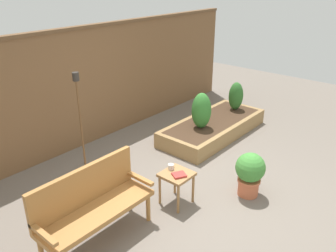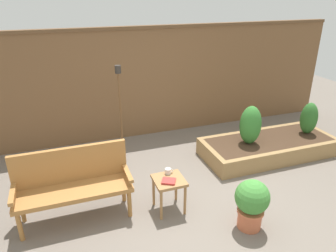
{
  "view_description": "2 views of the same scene",
  "coord_description": "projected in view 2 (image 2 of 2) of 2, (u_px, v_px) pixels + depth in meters",
  "views": [
    {
      "loc": [
        -3.49,
        -2.46,
        3.0
      ],
      "look_at": [
        0.29,
        0.78,
        0.78
      ],
      "focal_mm": 37.17,
      "sensor_mm": 36.0,
      "label": 1
    },
    {
      "loc": [
        -1.53,
        -3.24,
        2.77
      ],
      "look_at": [
        -0.06,
        0.9,
        0.87
      ],
      "focal_mm": 33.88,
      "sensor_mm": 36.0,
      "label": 2
    }
  ],
  "objects": [
    {
      "name": "shrub_near_bench",
      "position": [
        250.0,
        125.0,
        5.4
      ],
      "size": [
        0.37,
        0.37,
        0.68
      ],
      "color": "brown",
      "rests_on": "raised_planter_bed"
    },
    {
      "name": "ground_plane",
      "position": [
        194.0,
        208.0,
        4.37
      ],
      "size": [
        14.0,
        14.0,
        0.0
      ],
      "primitive_type": "plane",
      "color": "#70665B"
    },
    {
      "name": "cup_on_table",
      "position": [
        168.0,
        171.0,
        4.26
      ],
      "size": [
        0.11,
        0.08,
        0.08
      ],
      "color": "silver",
      "rests_on": "side_table"
    },
    {
      "name": "side_table",
      "position": [
        169.0,
        184.0,
        4.19
      ],
      "size": [
        0.4,
        0.4,
        0.48
      ],
      "color": "#9E7042",
      "rests_on": "ground_plane"
    },
    {
      "name": "tiki_torch",
      "position": [
        120.0,
        96.0,
        5.31
      ],
      "size": [
        0.1,
        0.1,
        1.64
      ],
      "color": "brown",
      "rests_on": "ground_plane"
    },
    {
      "name": "raised_planter_bed",
      "position": [
        268.0,
        147.0,
        5.73
      ],
      "size": [
        2.4,
        1.0,
        0.3
      ],
      "color": "#997547",
      "rests_on": "ground_plane"
    },
    {
      "name": "fence_back",
      "position": [
        142.0,
        83.0,
        6.18
      ],
      "size": [
        8.4,
        0.14,
        2.16
      ],
      "color": "brown",
      "rests_on": "ground_plane"
    },
    {
      "name": "book_on_table",
      "position": [
        169.0,
        181.0,
        4.08
      ],
      "size": [
        0.22,
        0.21,
        0.03
      ],
      "primitive_type": "cube",
      "rotation": [
        0.0,
        0.0,
        -0.5
      ],
      "color": "#B2332D",
      "rests_on": "side_table"
    },
    {
      "name": "garden_bench",
      "position": [
        73.0,
        179.0,
        4.03
      ],
      "size": [
        1.44,
        0.48,
        0.94
      ],
      "color": "#A87038",
      "rests_on": "ground_plane"
    },
    {
      "name": "shrub_far_corner",
      "position": [
        309.0,
        118.0,
        5.8
      ],
      "size": [
        0.3,
        0.3,
        0.6
      ],
      "color": "brown",
      "rests_on": "raised_planter_bed"
    },
    {
      "name": "potted_boxwood",
      "position": [
        252.0,
        202.0,
        3.87
      ],
      "size": [
        0.43,
        0.43,
        0.67
      ],
      "color": "#C66642",
      "rests_on": "ground_plane"
    }
  ]
}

